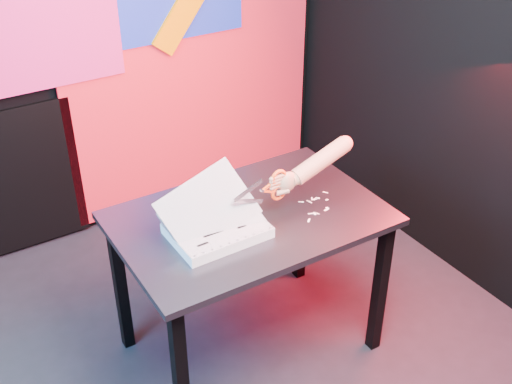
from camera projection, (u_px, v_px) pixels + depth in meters
room at (213, 109)px, 2.16m from camera, size 3.01×3.01×2.71m
backdrop at (95, 76)px, 3.45m from camera, size 2.88×0.05×2.08m
work_table at (250, 235)px, 2.74m from camera, size 1.12×0.75×0.75m
printout_stack at (217, 229)px, 2.55m from camera, size 0.42×0.28×0.28m
scissors at (275, 186)px, 2.61m from camera, size 0.25×0.02×0.14m
hand_forearm at (315, 164)px, 2.68m from camera, size 0.41×0.08×0.17m
paper_clippings at (317, 206)px, 2.75m from camera, size 0.21×0.16×0.00m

